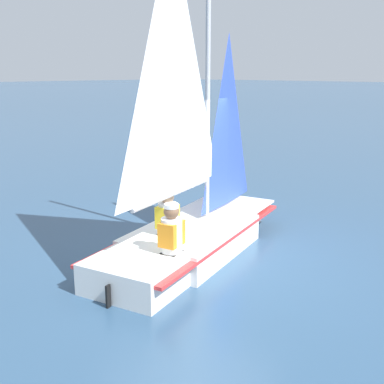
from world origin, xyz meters
TOP-DOWN VIEW (x-y plane):
  - ground_plane at (0.00, 0.00)m, footprint 260.00×260.00m
  - sailboat_main at (0.03, 0.01)m, footprint 4.51×2.49m
  - sailor_helm at (0.51, -0.05)m, footprint 0.39×0.37m
  - sailor_crew at (1.04, 0.58)m, footprint 0.39×0.37m

SIDE VIEW (x-z plane):
  - ground_plane at x=0.00m, z-range 0.00..0.00m
  - sailor_helm at x=0.51m, z-range 0.05..1.21m
  - sailor_crew at x=1.04m, z-range 0.05..1.21m
  - sailboat_main at x=0.03m, z-range -1.85..3.28m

